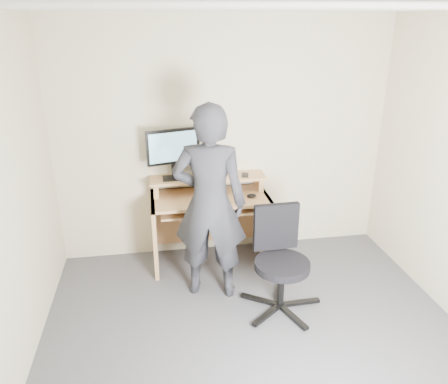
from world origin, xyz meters
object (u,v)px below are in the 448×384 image
object	(u,v)px
monitor	(173,150)
person	(210,204)
office_chair	(280,256)
desk	(209,211)

from	to	relation	value
monitor	person	xyz separation A→B (m)	(0.27, -0.69, -0.32)
office_chair	person	world-z (taller)	person
office_chair	monitor	bearing A→B (deg)	127.78
monitor	person	world-z (taller)	person
person	monitor	bearing A→B (deg)	-54.08
office_chair	person	bearing A→B (deg)	148.81
desk	office_chair	bearing A→B (deg)	-62.37
office_chair	person	xyz separation A→B (m)	(-0.57, 0.32, 0.41)
monitor	office_chair	size ratio (longest dim) A/B	0.59
desk	monitor	size ratio (longest dim) A/B	2.23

